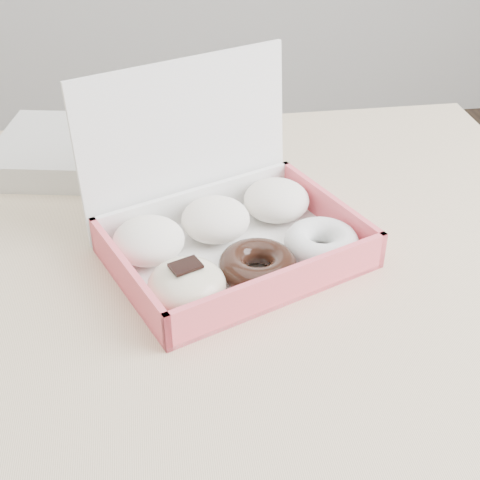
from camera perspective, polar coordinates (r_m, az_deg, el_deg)
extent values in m
cube|color=tan|center=(0.88, -8.23, -2.01)|extent=(1.20, 0.80, 0.04)
cylinder|color=tan|center=(1.49, 14.35, -3.83)|extent=(0.05, 0.05, 0.71)
cube|color=white|center=(0.85, -0.37, -1.45)|extent=(0.36, 0.32, 0.01)
cube|color=#FC5C69|center=(0.76, 3.66, -4.12)|extent=(0.28, 0.12, 0.05)
cube|color=white|center=(0.91, -3.74, 3.01)|extent=(0.28, 0.12, 0.05)
cube|color=#FC5C69|center=(0.78, -9.58, -3.32)|extent=(0.09, 0.21, 0.05)
cube|color=#FC5C69|center=(0.90, 7.61, 2.45)|extent=(0.09, 0.21, 0.05)
cube|color=white|center=(0.89, -4.61, 8.31)|extent=(0.29, 0.14, 0.22)
ellipsoid|color=white|center=(0.83, -7.80, -0.04)|extent=(0.12, 0.12, 0.05)
ellipsoid|color=white|center=(0.87, -2.11, 1.77)|extent=(0.12, 0.12, 0.05)
ellipsoid|color=white|center=(0.91, 3.12, 3.42)|extent=(0.12, 0.12, 0.05)
ellipsoid|color=beige|center=(0.76, -4.57, -3.85)|extent=(0.12, 0.12, 0.05)
cube|color=black|center=(0.74, -4.66, -2.21)|extent=(0.04, 0.03, 0.00)
torus|color=black|center=(0.80, 1.51, -2.20)|extent=(0.12, 0.12, 0.03)
torus|color=white|center=(0.84, 6.97, -0.22)|extent=(0.12, 0.12, 0.03)
cube|color=white|center=(1.09, -13.29, 7.45)|extent=(0.29, 0.25, 0.04)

